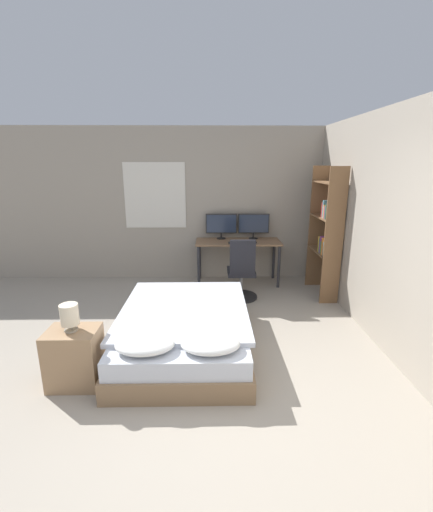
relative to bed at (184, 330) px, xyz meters
The scene contains 13 objects.
ground_plane 1.20m from the bed, 79.39° to the right, with size 20.00×20.00×0.00m, color #9E9384.
wall_back 2.85m from the bed, 85.52° to the left, with size 12.00×0.08×2.70m.
wall_side_right 2.58m from the bed, ahead, with size 0.06×12.00×2.70m.
bed is the anchor object (origin of this frame).
nightstand 1.19m from the bed, 147.74° to the right, with size 0.48×0.37×0.57m.
bedside_lamp 1.29m from the bed, 147.74° to the right, with size 0.17×0.17×0.26m.
desk 2.42m from the bed, 70.67° to the left, with size 1.47×0.59×0.77m.
monitor_left 2.62m from the bed, 78.44° to the left, with size 0.55×0.16×0.45m.
monitor_right 2.79m from the bed, 66.19° to the left, with size 0.55×0.16×0.45m.
keyboard 2.27m from the bed, 69.02° to the left, with size 0.36×0.13×0.02m.
computer_mouse 2.38m from the bed, 62.76° to the left, with size 0.07×0.05×0.04m.
office_chair 1.69m from the bed, 62.08° to the left, with size 0.52×0.52×0.99m.
bookshelf 2.80m from the bed, 37.33° to the left, with size 0.28×0.84×2.05m.
Camera 1 is at (0.09, -2.42, 2.09)m, focal length 24.00 mm.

